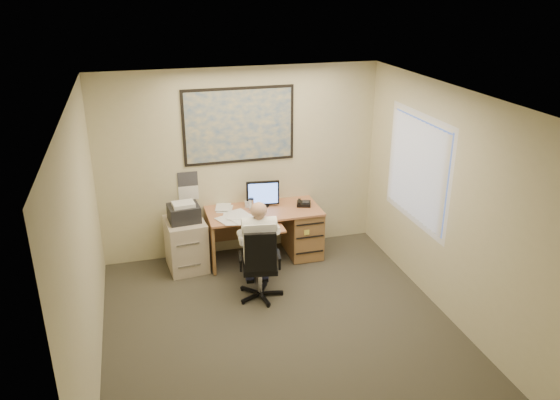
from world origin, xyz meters
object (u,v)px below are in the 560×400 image
object	(u,v)px
filing_cabinet	(186,240)
person	(259,250)
office_chair	(261,278)
desk	(286,227)

from	to	relation	value
filing_cabinet	person	bearing A→B (deg)	-55.88
filing_cabinet	person	size ratio (longest dim) A/B	0.77
office_chair	filing_cabinet	bearing A→B (deg)	137.76
filing_cabinet	office_chair	world-z (taller)	filing_cabinet
desk	filing_cabinet	bearing A→B (deg)	-179.28
office_chair	person	world-z (taller)	person
office_chair	person	distance (m)	0.36
desk	office_chair	world-z (taller)	desk
filing_cabinet	person	world-z (taller)	person
desk	office_chair	bearing A→B (deg)	-120.14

